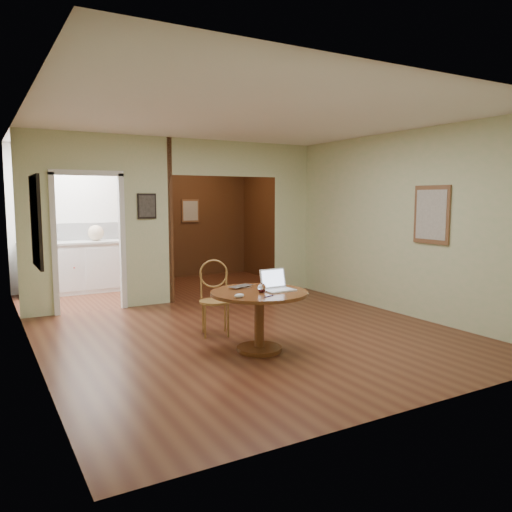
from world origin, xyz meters
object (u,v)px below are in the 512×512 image
dining_table (259,307)px  chair (215,293)px  closed_laptop (244,287)px  open_laptop (276,284)px

dining_table → chair: size_ratio=1.16×
chair → closed_laptop: chair is taller
dining_table → open_laptop: size_ratio=3.20×
dining_table → chair: 0.92m
dining_table → chair: bearing=98.2°
dining_table → chair: (-0.13, 0.91, 0.02)m
open_laptop → closed_laptop: 0.39m
dining_table → closed_laptop: (-0.06, 0.26, 0.19)m
open_laptop → dining_table: bearing=170.9°
closed_laptop → chair: bearing=75.3°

